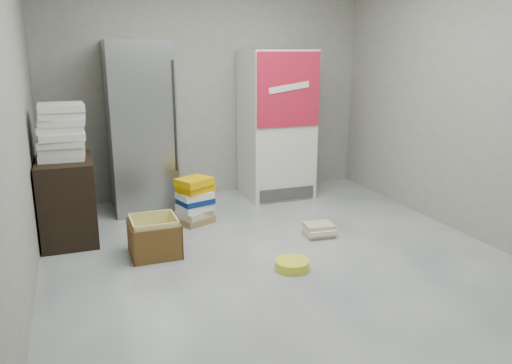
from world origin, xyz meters
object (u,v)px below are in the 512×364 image
object	(u,v)px
steel_fridge	(141,127)
coke_cooler	(276,124)
wood_shelf	(67,199)
phonebook_stack_main	(195,200)
cardboard_box	(154,239)

from	to	relation	value
steel_fridge	coke_cooler	size ratio (longest dim) A/B	1.06
wood_shelf	phonebook_stack_main	size ratio (longest dim) A/B	1.61
steel_fridge	phonebook_stack_main	xyz separation A→B (m)	(0.43, -0.70, -0.70)
coke_cooler	wood_shelf	xyz separation A→B (m)	(-2.48, -0.72, -0.50)
wood_shelf	phonebook_stack_main	world-z (taller)	wood_shelf
phonebook_stack_main	cardboard_box	world-z (taller)	phonebook_stack_main
steel_fridge	cardboard_box	distance (m)	1.63
wood_shelf	cardboard_box	distance (m)	1.02
steel_fridge	wood_shelf	xyz separation A→B (m)	(-0.83, -0.73, -0.55)
steel_fridge	phonebook_stack_main	bearing A→B (deg)	-58.62
coke_cooler	cardboard_box	bearing A→B (deg)	-141.46
phonebook_stack_main	cardboard_box	bearing A→B (deg)	-152.30
steel_fridge	phonebook_stack_main	size ratio (longest dim) A/B	3.82
coke_cooler	phonebook_stack_main	distance (m)	1.55
coke_cooler	phonebook_stack_main	size ratio (longest dim) A/B	3.62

